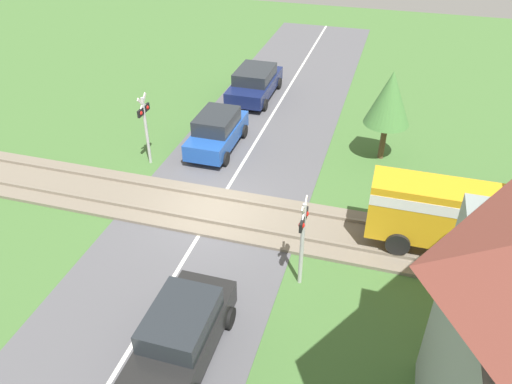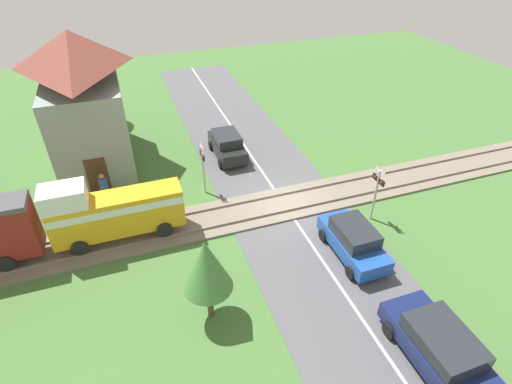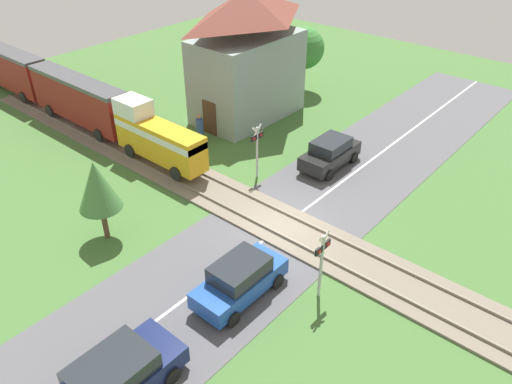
{
  "view_description": "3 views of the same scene",
  "coord_description": "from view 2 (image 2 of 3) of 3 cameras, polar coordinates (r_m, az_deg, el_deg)",
  "views": [
    {
      "loc": [
        13.34,
        5.51,
        10.72
      ],
      "look_at": [
        0.0,
        1.61,
        1.2
      ],
      "focal_mm": 35.0,
      "sensor_mm": 36.0,
      "label": 1
    },
    {
      "loc": [
        -15.63,
        7.08,
        12.89
      ],
      "look_at": [
        0.0,
        1.61,
        1.2
      ],
      "focal_mm": 28.0,
      "sensor_mm": 36.0,
      "label": 2
    },
    {
      "loc": [
        -14.59,
        -10.88,
        13.78
      ],
      "look_at": [
        0.0,
        1.61,
        1.2
      ],
      "focal_mm": 35.0,
      "sensor_mm": 36.0,
      "label": 3
    }
  ],
  "objects": [
    {
      "name": "crossing_signal_east_approach",
      "position": [
        21.49,
        -7.61,
        4.22
      ],
      "size": [
        0.9,
        0.18,
        3.0
      ],
      "color": "#B7B7B7",
      "rests_on": "ground_plane"
    },
    {
      "name": "car_far_side",
      "position": [
        25.36,
        -4.13,
        6.74
      ],
      "size": [
        3.79,
        1.79,
        1.62
      ],
      "color": "black",
      "rests_on": "ground_plane"
    },
    {
      "name": "tree_by_station",
      "position": [
        31.25,
        -22.85,
        14.25
      ],
      "size": [
        2.92,
        2.92,
        4.55
      ],
      "color": "brown",
      "rests_on": "ground_plane"
    },
    {
      "name": "pedestrian_by_station",
      "position": [
        22.68,
        -20.8,
        0.38
      ],
      "size": [
        0.43,
        0.43,
        1.72
      ],
      "color": "#2D4C8E",
      "rests_on": "ground_plane"
    },
    {
      "name": "station_building",
      "position": [
        25.4,
        -23.23,
        11.56
      ],
      "size": [
        7.45,
        4.39,
        7.9
      ],
      "color": "gray",
      "rests_on": "ground_plane"
    },
    {
      "name": "road_surface",
      "position": [
        21.45,
        4.05,
        -1.78
      ],
      "size": [
        48.0,
        6.4,
        0.02
      ],
      "color": "#515156",
      "rests_on": "ground_plane"
    },
    {
      "name": "car_near_crossing",
      "position": [
        18.5,
        13.73,
        -6.7
      ],
      "size": [
        3.9,
        1.79,
        1.63
      ],
      "color": "#1E4CA8",
      "rests_on": "ground_plane"
    },
    {
      "name": "ground_plane",
      "position": [
        21.46,
        4.05,
        -1.8
      ],
      "size": [
        60.0,
        60.0,
        0.0
      ],
      "primitive_type": "plane",
      "color": "#426B33"
    },
    {
      "name": "car_behind_queue",
      "position": [
        15.76,
        24.87,
        -19.58
      ],
      "size": [
        4.44,
        2.07,
        1.55
      ],
      "color": "#141E4C",
      "rests_on": "ground_plane"
    },
    {
      "name": "track_bed",
      "position": [
        21.42,
        4.06,
        -1.65
      ],
      "size": [
        2.8,
        48.0,
        0.24
      ],
      "color": "#756B5B",
      "rests_on": "ground_plane"
    },
    {
      "name": "crossing_signal_west_approach",
      "position": [
        20.19,
        16.9,
        0.64
      ],
      "size": [
        0.9,
        0.18,
        3.0
      ],
      "color": "#B7B7B7",
      "rests_on": "ground_plane"
    },
    {
      "name": "tree_roadside_hedge",
      "position": [
        14.37,
        -7.1,
        -10.39
      ],
      "size": [
        1.83,
        1.83,
        3.81
      ],
      "color": "brown",
      "rests_on": "ground_plane"
    }
  ]
}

